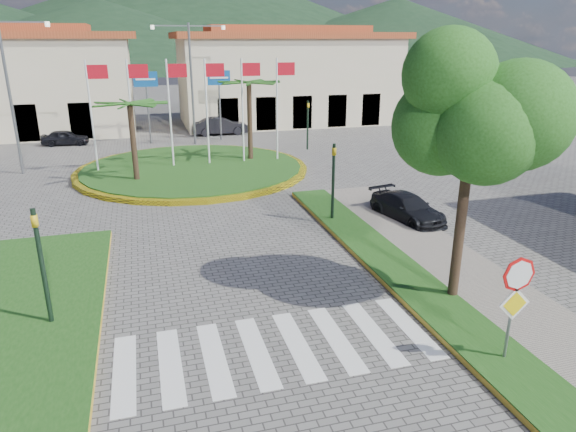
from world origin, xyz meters
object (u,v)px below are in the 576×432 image
object	(u,v)px
stop_sign	(515,294)
white_van	(25,129)
roundabout_island	(193,168)
car_dark_a	(65,137)
deciduous_tree	(473,115)
car_dark_b	(221,126)
car_side_right	(407,208)

from	to	relation	value
stop_sign	white_van	size ratio (longest dim) A/B	0.62
roundabout_island	car_dark_a	size ratio (longest dim) A/B	4.12
deciduous_tree	car_dark_b	distance (m)	28.57
car_side_right	car_dark_b	bearing A→B (deg)	89.40
deciduous_tree	car_dark_a	xyz separation A→B (m)	(-13.20, 27.01, -4.65)
car_dark_a	car_side_right	world-z (taller)	car_side_right
deciduous_tree	white_van	bearing A→B (deg)	117.78
car_dark_b	stop_sign	bearing A→B (deg)	-176.32
car_dark_a	car_side_right	xyz separation A→B (m)	(15.20, -20.63, 0.01)
deciduous_tree	car_dark_b	world-z (taller)	deciduous_tree
deciduous_tree	roundabout_island	bearing A→B (deg)	107.91
roundabout_island	white_van	size ratio (longest dim) A/B	2.98
roundabout_island	car_dark_b	world-z (taller)	roundabout_island
deciduous_tree	car_side_right	distance (m)	8.13
deciduous_tree	car_dark_a	distance (m)	30.42
white_van	car_dark_a	world-z (taller)	white_van
car_dark_b	car_dark_a	bearing A→B (deg)	96.58
deciduous_tree	car_dark_a	bearing A→B (deg)	116.05
roundabout_island	car_side_right	xyz separation A→B (m)	(7.50, -10.62, 0.36)
deciduous_tree	car_dark_b	bearing A→B (deg)	94.46
car_dark_a	car_dark_b	world-z (taller)	car_dark_b
roundabout_island	car_dark_a	xyz separation A→B (m)	(-7.71, 10.01, 0.35)
roundabout_island	deciduous_tree	world-z (taller)	deciduous_tree
deciduous_tree	car_side_right	size ratio (longest dim) A/B	1.84
car_dark_b	car_side_right	bearing A→B (deg)	-168.33
roundabout_island	stop_sign	distance (m)	20.69
roundabout_island	car_dark_b	size ratio (longest dim) A/B	3.07
stop_sign	car_dark_a	bearing A→B (deg)	112.75
car_dark_a	car_side_right	distance (m)	25.63
car_side_right	white_van	bearing A→B (deg)	115.07
roundabout_island	car_dark_b	distance (m)	11.62
roundabout_island	white_van	xyz separation A→B (m)	(-10.98, 14.27, 0.42)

